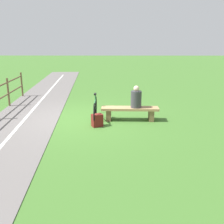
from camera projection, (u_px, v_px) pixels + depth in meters
The scene contains 5 objects.
ground_plane at pixel (77, 119), 9.05m from camera, with size 80.00×80.00×0.00m, color #3D6B28.
bench at pixel (130, 111), 8.82m from camera, with size 1.94×0.49×0.45m.
person_seated at pixel (136, 98), 8.70m from camera, with size 0.37×0.37×0.74m.
bicycle at pixel (95, 109), 8.83m from camera, with size 0.09×1.78×0.90m.
backpack at pixel (97, 120), 8.22m from camera, with size 0.40×0.37×0.40m.
Camera 1 is at (-1.28, 8.65, 2.63)m, focal length 41.71 mm.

